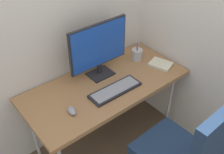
% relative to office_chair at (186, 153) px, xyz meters
% --- Properties ---
extents(ground_plane, '(8.00, 8.00, 0.00)m').
position_rel_office_chair_xyz_m(ground_plane, '(-0.09, 0.79, -0.53)').
color(ground_plane, brown).
extents(desk, '(1.38, 0.64, 0.71)m').
position_rel_office_chair_xyz_m(desk, '(-0.09, 0.79, 0.14)').
color(desk, '#996B42').
rests_on(desk, ground_plane).
extents(office_chair, '(0.57, 0.59, 1.02)m').
position_rel_office_chair_xyz_m(office_chair, '(0.00, 0.00, 0.00)').
color(office_chair, black).
rests_on(office_chair, ground_plane).
extents(monitor, '(0.55, 0.17, 0.48)m').
position_rel_office_chair_xyz_m(monitor, '(-0.05, 0.93, 0.45)').
color(monitor, black).
rests_on(monitor, desk).
extents(keyboard, '(0.44, 0.15, 0.02)m').
position_rel_office_chair_xyz_m(keyboard, '(-0.10, 0.67, 0.19)').
color(keyboard, black).
rests_on(keyboard, desk).
extents(mouse, '(0.07, 0.10, 0.04)m').
position_rel_office_chair_xyz_m(mouse, '(-0.49, 0.68, 0.20)').
color(mouse, gray).
rests_on(mouse, desk).
extents(pen_holder, '(0.10, 0.10, 0.18)m').
position_rel_office_chair_xyz_m(pen_holder, '(0.36, 0.90, 0.24)').
color(pen_holder, '#B2B5BA').
rests_on(pen_holder, desk).
extents(notebook, '(0.20, 0.23, 0.03)m').
position_rel_office_chair_xyz_m(notebook, '(0.45, 0.68, 0.20)').
color(notebook, beige).
rests_on(notebook, desk).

